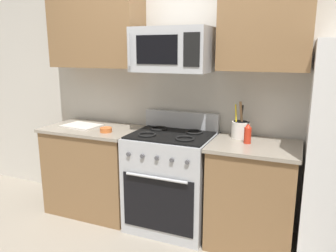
# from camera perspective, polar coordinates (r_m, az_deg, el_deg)

# --- Properties ---
(wall_back) EXTENTS (8.00, 0.10, 2.60)m
(wall_back) POSITION_cam_1_polar(r_m,az_deg,el_deg) (3.30, 3.03, 6.41)
(wall_back) COLOR beige
(wall_back) RESTS_ON ground
(counter_left) EXTENTS (0.96, 0.61, 0.91)m
(counter_left) POSITION_cam_1_polar(r_m,az_deg,el_deg) (3.56, -12.67, -7.36)
(counter_left) COLOR olive
(counter_left) RESTS_ON ground
(range_oven) EXTENTS (0.76, 0.65, 1.09)m
(range_oven) POSITION_cam_1_polar(r_m,az_deg,el_deg) (3.16, 0.52, -9.38)
(range_oven) COLOR #B2B5BA
(range_oven) RESTS_ON ground
(counter_right) EXTENTS (0.74, 0.61, 0.91)m
(counter_right) POSITION_cam_1_polar(r_m,az_deg,el_deg) (2.99, 14.45, -11.54)
(counter_right) COLOR olive
(counter_right) RESTS_ON ground
(microwave) EXTENTS (0.68, 0.44, 0.38)m
(microwave) POSITION_cam_1_polar(r_m,az_deg,el_deg) (2.95, 0.77, 13.14)
(microwave) COLOR #B2B5BA
(upper_cabinets_left) EXTENTS (0.95, 0.34, 0.78)m
(upper_cabinets_left) POSITION_cam_1_polar(r_m,az_deg,el_deg) (3.49, -12.41, 16.37)
(upper_cabinets_left) COLOR olive
(upper_cabinets_right) EXTENTS (0.73, 0.34, 0.78)m
(upper_cabinets_right) POSITION_cam_1_polar(r_m,az_deg,el_deg) (2.89, 16.70, 16.91)
(upper_cabinets_right) COLOR olive
(utensil_crock) EXTENTS (0.16, 0.16, 0.33)m
(utensil_crock) POSITION_cam_1_polar(r_m,az_deg,el_deg) (3.00, 12.52, -0.47)
(utensil_crock) COLOR white
(utensil_crock) RESTS_ON counter_right
(cutting_board) EXTENTS (0.40, 0.31, 0.02)m
(cutting_board) POSITION_cam_1_polar(r_m,az_deg,el_deg) (3.51, -14.80, 0.06)
(cutting_board) COLOR silver
(cutting_board) RESTS_ON counter_left
(bottle_hot_sauce) EXTENTS (0.06, 0.06, 0.19)m
(bottle_hot_sauce) POSITION_cam_1_polar(r_m,az_deg,el_deg) (2.83, 13.73, -1.28)
(bottle_hot_sauce) COLOR red
(bottle_hot_sauce) RESTS_ON counter_right
(prep_bowl) EXTENTS (0.12, 0.12, 0.04)m
(prep_bowl) POSITION_cam_1_polar(r_m,az_deg,el_deg) (3.21, -10.76, -0.63)
(prep_bowl) COLOR #D1662D
(prep_bowl) RESTS_ON counter_left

